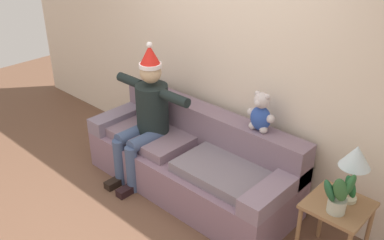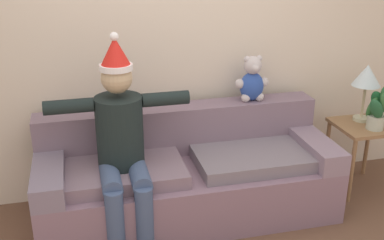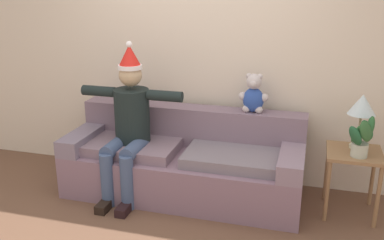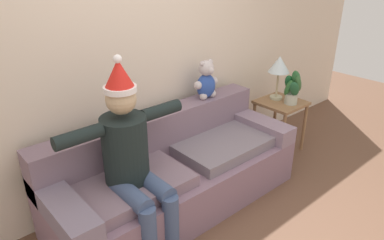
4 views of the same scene
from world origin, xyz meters
TOP-DOWN VIEW (x-y plane):
  - back_wall at (0.00, 1.55)m, footprint 7.00×0.10m
  - couch at (0.00, 1.04)m, footprint 2.28×0.86m
  - person_seated at (-0.51, 0.88)m, footprint 1.02×0.77m
  - teddy_bear at (0.62, 1.30)m, footprint 0.29×0.17m
  - side_table at (1.56, 1.06)m, footprint 0.47×0.48m
  - table_lamp at (1.58, 1.15)m, footprint 0.24×0.24m
  - potted_plant at (1.59, 0.95)m, footprint 0.28×0.25m

SIDE VIEW (x-z plane):
  - couch at x=0.00m, z-range -0.09..0.73m
  - side_table at x=1.56m, z-range 0.19..0.79m
  - person_seated at x=-0.51m, z-range 0.00..1.50m
  - potted_plant at x=1.59m, z-range 0.59..0.96m
  - table_lamp at x=1.58m, z-range 0.73..1.23m
  - teddy_bear at x=0.62m, z-range 0.79..1.18m
  - back_wall at x=0.00m, z-range 0.00..2.70m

